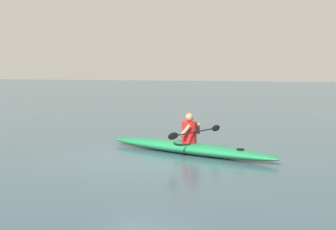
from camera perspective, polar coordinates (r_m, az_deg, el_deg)
The scene contains 3 objects.
ground_plane at distance 11.16m, azimuth -2.54°, elevation -5.46°, with size 160.00×160.00×0.00m, color #334C56.
kayak at distance 11.90m, azimuth 2.42°, elevation -4.08°, with size 5.06×1.97×0.28m.
kayaker at distance 11.79m, azimuth 2.72°, elevation -1.94°, with size 0.71×2.23×0.76m.
Camera 1 is at (-4.58, 9.96, 2.12)m, focal length 49.60 mm.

